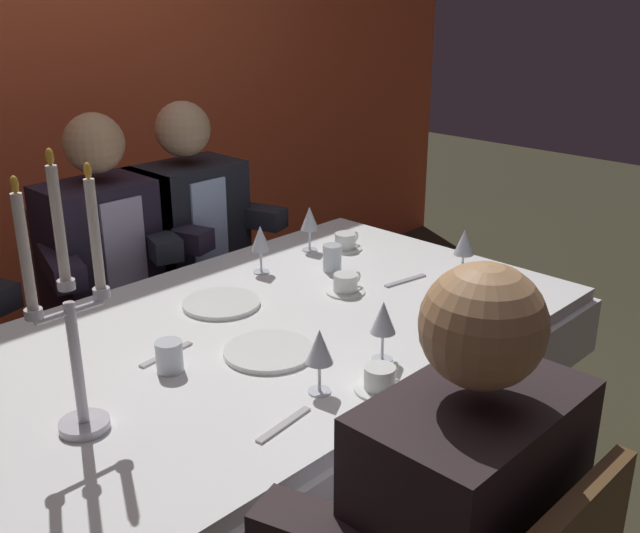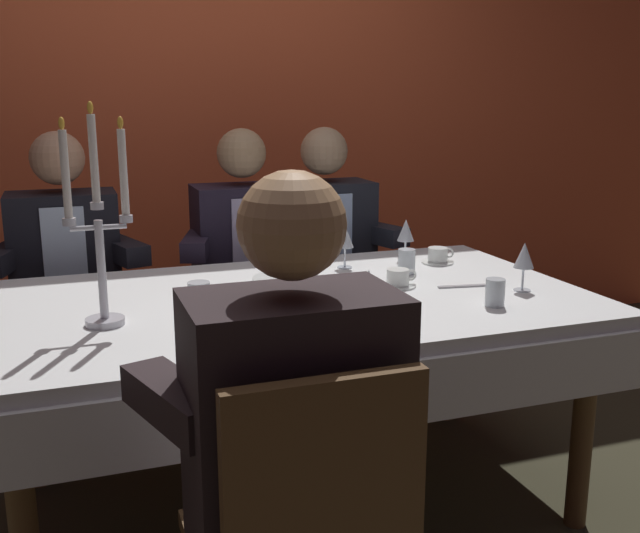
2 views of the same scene
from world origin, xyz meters
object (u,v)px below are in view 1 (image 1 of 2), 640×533
coffee_cup_1 (380,380)px  coffee_cup_2 (345,242)px  coffee_cup_0 (346,284)px  wine_glass_2 (383,319)px  seated_diner_1 (468,529)px  dining_table (257,367)px  candelabra (71,321)px  wine_glass_0 (319,348)px  seated_diner_3 (188,230)px  wine_glass_1 (464,243)px  water_tumbler_0 (332,258)px  wine_glass_3 (260,240)px  water_tumbler_2 (169,356)px  dinner_plate_0 (269,351)px  water_tumbler_1 (463,290)px  seated_diner_2 (105,252)px  dinner_plate_1 (221,303)px  wine_glass_4 (310,220)px

coffee_cup_1 → coffee_cup_2: 1.01m
coffee_cup_0 → coffee_cup_2: size_ratio=1.00×
wine_glass_2 → seated_diner_1: seated_diner_1 is taller
wine_glass_2 → dining_table: bearing=105.8°
candelabra → wine_glass_0: bearing=-29.0°
candelabra → coffee_cup_1: bearing=-31.6°
coffee_cup_1 → seated_diner_3: bearing=72.0°
wine_glass_1 → wine_glass_0: bearing=-168.3°
water_tumbler_0 → seated_diner_3: bearing=94.8°
coffee_cup_0 → coffee_cup_2: 0.41m
seated_diner_1 → coffee_cup_2: bearing=50.6°
wine_glass_3 → coffee_cup_2: size_ratio=1.24×
coffee_cup_0 → coffee_cup_2: same height
wine_glass_1 → wine_glass_2: bearing=-163.9°
wine_glass_3 → water_tumbler_2: bearing=-150.7°
wine_glass_0 → seated_diner_1: (-0.15, -0.52, -0.12)m
water_tumbler_2 → candelabra: bearing=-163.9°
dinner_plate_0 → water_tumbler_1: water_tumbler_1 is taller
dining_table → candelabra: (-0.59, -0.11, 0.38)m
water_tumbler_1 → coffee_cup_1: 0.59m
wine_glass_0 → seated_diner_2: seated_diner_2 is taller
wine_glass_0 → seated_diner_2: size_ratio=0.13×
seated_diner_3 → wine_glass_2: bearing=-104.3°
seated_diner_1 → seated_diner_3: size_ratio=1.00×
wine_glass_2 → wine_glass_0: bearing=179.1°
candelabra → dinner_plate_0: size_ratio=2.58×
dining_table → wine_glass_3: size_ratio=11.83×
dinner_plate_0 → seated_diner_1: size_ratio=0.19×
candelabra → water_tumbler_2: size_ratio=7.67×
dinner_plate_1 → dining_table: bearing=-100.7°
dinner_plate_1 → wine_glass_3: size_ratio=1.43×
dinner_plate_0 → coffee_cup_1: 0.33m
water_tumbler_2 → seated_diner_1: seated_diner_1 is taller
candelabra → wine_glass_0: size_ratio=3.77×
wine_glass_0 → seated_diner_1: size_ratio=0.13×
dinner_plate_1 → wine_glass_3: (0.27, 0.12, 0.11)m
water_tumbler_0 → seated_diner_1: bearing=-126.0°
dining_table → coffee_cup_2: size_ratio=14.70×
water_tumbler_2 → seated_diner_3: size_ratio=0.07×
water_tumbler_0 → candelabra: bearing=-166.0°
wine_glass_3 → water_tumbler_0: bearing=-41.2°
wine_glass_1 → coffee_cup_0: wine_glass_1 is taller
seated_diner_1 → seated_diner_2: 1.80m
dinner_plate_1 → seated_diner_3: (0.39, 0.69, -0.01)m
dinner_plate_1 → coffee_cup_1: coffee_cup_1 is taller
wine_glass_0 → coffee_cup_2: wine_glass_0 is taller
dining_table → wine_glass_0: wine_glass_0 is taller
dining_table → wine_glass_4: size_ratio=11.83×
wine_glass_4 → water_tumbler_2: size_ratio=2.03×
wine_glass_0 → wine_glass_4: size_ratio=1.00×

